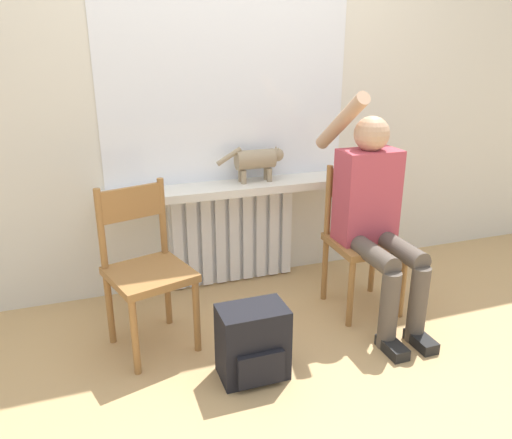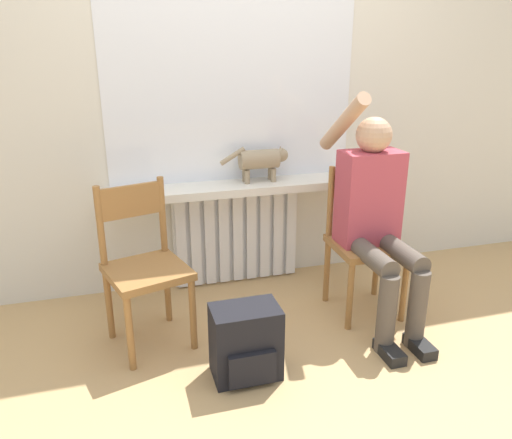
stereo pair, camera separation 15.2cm
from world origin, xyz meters
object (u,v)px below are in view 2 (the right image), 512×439
person (376,213)px  backpack (246,343)px  chair_left (144,264)px  chair_right (364,239)px  cat (261,160)px

person → backpack: 1.02m
chair_left → chair_right: 1.27m
chair_left → backpack: bearing=-62.6°
chair_right → person: (-0.00, -0.11, 0.20)m
chair_left → chair_right: bearing=-16.2°
chair_left → cat: size_ratio=1.95×
chair_left → backpack: (0.43, -0.45, -0.27)m
chair_right → backpack: (-0.84, -0.45, -0.27)m
chair_left → backpack: 0.68m
chair_left → cat: bearing=16.9°
cat → backpack: cat is taller
cat → backpack: bearing=-110.6°
chair_right → backpack: bearing=-150.4°
person → chair_left: bearing=174.9°
chair_right → person: 0.23m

